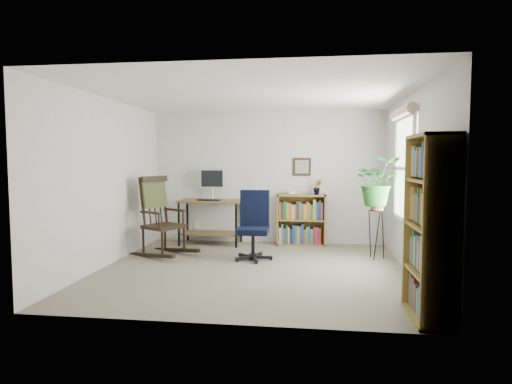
# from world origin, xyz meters

# --- Properties ---
(floor) EXTENTS (4.20, 4.00, 0.00)m
(floor) POSITION_xyz_m (0.00, 0.00, 0.00)
(floor) COLOR gray
(floor) RESTS_ON ground
(ceiling) EXTENTS (4.20, 4.00, 0.00)m
(ceiling) POSITION_xyz_m (0.00, 0.00, 2.40)
(ceiling) COLOR white
(ceiling) RESTS_ON ground
(wall_back) EXTENTS (4.20, 0.00, 2.40)m
(wall_back) POSITION_xyz_m (0.00, 2.00, 1.20)
(wall_back) COLOR silver
(wall_back) RESTS_ON ground
(wall_front) EXTENTS (4.20, 0.00, 2.40)m
(wall_front) POSITION_xyz_m (0.00, -2.00, 1.20)
(wall_front) COLOR silver
(wall_front) RESTS_ON ground
(wall_left) EXTENTS (0.00, 4.00, 2.40)m
(wall_left) POSITION_xyz_m (-2.10, 0.00, 1.20)
(wall_left) COLOR silver
(wall_left) RESTS_ON ground
(wall_right) EXTENTS (0.00, 4.00, 2.40)m
(wall_right) POSITION_xyz_m (2.10, 0.00, 1.20)
(wall_right) COLOR silver
(wall_right) RESTS_ON ground
(window) EXTENTS (0.12, 1.20, 1.50)m
(window) POSITION_xyz_m (2.06, 0.30, 1.40)
(window) COLOR white
(window) RESTS_ON wall_right
(desk) EXTENTS (1.11, 0.61, 0.80)m
(desk) POSITION_xyz_m (-0.99, 1.70, 0.40)
(desk) COLOR brown
(desk) RESTS_ON floor
(monitor) EXTENTS (0.46, 0.16, 0.56)m
(monitor) POSITION_xyz_m (-0.99, 1.84, 1.08)
(monitor) COLOR silver
(monitor) RESTS_ON desk
(keyboard) EXTENTS (0.40, 0.15, 0.02)m
(keyboard) POSITION_xyz_m (-0.99, 1.58, 0.81)
(keyboard) COLOR black
(keyboard) RESTS_ON desk
(office_chair) EXTENTS (0.59, 0.59, 1.07)m
(office_chair) POSITION_xyz_m (-0.07, 0.58, 0.54)
(office_chair) COLOR black
(office_chair) RESTS_ON floor
(rocking_chair) EXTENTS (1.29, 1.13, 1.28)m
(rocking_chair) POSITION_xyz_m (-1.51, 0.70, 0.64)
(rocking_chair) COLOR black
(rocking_chair) RESTS_ON floor
(low_bookshelf) EXTENTS (0.86, 0.29, 0.91)m
(low_bookshelf) POSITION_xyz_m (0.63, 1.82, 0.45)
(low_bookshelf) COLOR olive
(low_bookshelf) RESTS_ON floor
(tall_bookshelf) EXTENTS (0.33, 0.77, 1.76)m
(tall_bookshelf) POSITION_xyz_m (1.92, -1.60, 0.88)
(tall_bookshelf) COLOR olive
(tall_bookshelf) RESTS_ON floor
(plant_stand) EXTENTS (0.27, 0.27, 0.88)m
(plant_stand) POSITION_xyz_m (1.80, 0.88, 0.44)
(plant_stand) COLOR black
(plant_stand) RESTS_ON floor
(spider_plant) EXTENTS (1.69, 1.88, 1.46)m
(spider_plant) POSITION_xyz_m (1.80, 0.88, 1.55)
(spider_plant) COLOR #215E21
(spider_plant) RESTS_ON plant_stand
(potted_plant_small) EXTENTS (0.13, 0.24, 0.11)m
(potted_plant_small) POSITION_xyz_m (0.91, 1.83, 0.96)
(potted_plant_small) COLOR #215E21
(potted_plant_small) RESTS_ON low_bookshelf
(framed_picture) EXTENTS (0.32, 0.04, 0.32)m
(framed_picture) POSITION_xyz_m (0.63, 1.97, 1.40)
(framed_picture) COLOR black
(framed_picture) RESTS_ON wall_back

